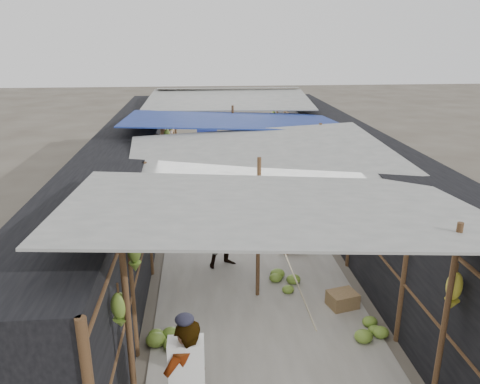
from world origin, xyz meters
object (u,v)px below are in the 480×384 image
object	(u,v)px
crate_near	(291,244)
vendor_elderly	(187,382)
black_basin	(294,212)
shopper_blue	(226,233)
vendor_seated	(285,170)

from	to	relation	value
crate_near	vendor_elderly	size ratio (longest dim) A/B	0.32
black_basin	shopper_blue	size ratio (longest dim) A/B	0.43
shopper_blue	vendor_seated	bearing A→B (deg)	48.24
shopper_blue	black_basin	bearing A→B (deg)	34.07
crate_near	black_basin	distance (m)	2.10
crate_near	shopper_blue	xyz separation A→B (m)	(-1.46, -0.61, 0.57)
crate_near	black_basin	size ratio (longest dim) A/B	0.82
crate_near	vendor_elderly	distance (m)	5.39
black_basin	vendor_seated	size ratio (longest dim) A/B	0.67
black_basin	shopper_blue	bearing A→B (deg)	-126.41
crate_near	vendor_seated	bearing A→B (deg)	63.26
black_basin	vendor_seated	distance (m)	2.77
vendor_elderly	vendor_seated	xyz separation A→B (m)	(2.89, 9.67, -0.34)
vendor_elderly	shopper_blue	size ratio (longest dim) A/B	1.11
black_basin	vendor_seated	world-z (taller)	vendor_seated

